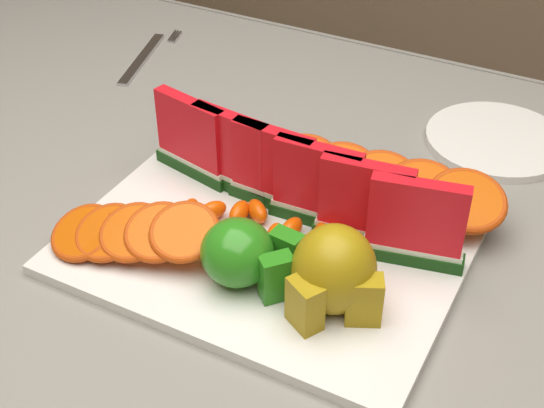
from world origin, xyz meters
TOP-DOWN VIEW (x-y plane):
  - table at (0.00, 0.00)m, footprint 1.40×0.90m
  - tablecloth at (0.00, 0.00)m, footprint 1.53×1.03m
  - platter at (0.07, -0.00)m, footprint 0.40×0.30m
  - apple_cluster at (0.08, -0.06)m, footprint 0.11×0.09m
  - pear_cluster at (0.17, -0.05)m, footprint 0.10×0.10m
  - side_plate at (0.24, 0.32)m, footprint 0.24×0.24m
  - fork at (-0.30, 0.31)m, footprint 0.06×0.19m
  - watermelon_row at (0.08, 0.05)m, footprint 0.39×0.07m
  - orange_fan_front at (-0.04, -0.08)m, footprint 0.19×0.12m
  - orange_fan_back at (0.10, 0.12)m, footprint 0.39×0.12m
  - tangerine_segments at (0.08, 0.01)m, footprint 0.21×0.07m

SIDE VIEW (x-z plane):
  - table at x=0.00m, z-range 0.28..1.03m
  - tablecloth at x=0.00m, z-range 0.62..0.82m
  - fork at x=-0.30m, z-range 0.76..0.76m
  - side_plate at x=0.24m, z-range 0.76..0.77m
  - platter at x=0.07m, z-range 0.76..0.77m
  - tangerine_segments at x=0.08m, z-range 0.77..0.79m
  - orange_fan_back at x=0.10m, z-range 0.77..0.82m
  - orange_fan_front at x=-0.04m, z-range 0.77..0.82m
  - apple_cluster at x=0.08m, z-range 0.77..0.84m
  - pear_cluster at x=0.17m, z-range 0.76..0.85m
  - watermelon_row at x=0.08m, z-range 0.77..0.87m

